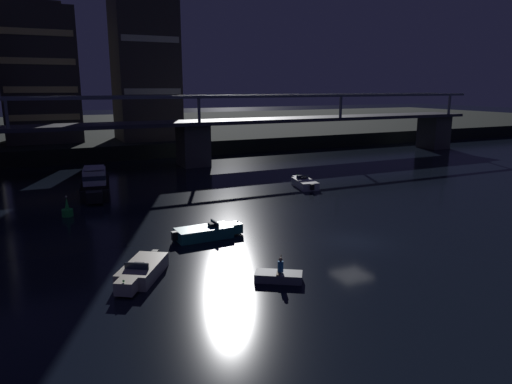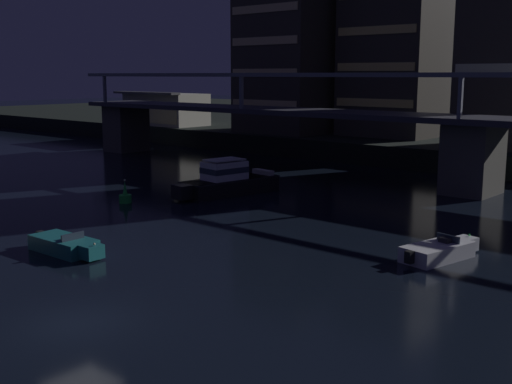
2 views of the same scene
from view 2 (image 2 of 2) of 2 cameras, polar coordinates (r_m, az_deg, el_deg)
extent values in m
plane|color=black|center=(25.57, -15.45, -11.15)|extent=(400.00, 400.00, 0.00)
cube|color=#4C4944|center=(80.28, -11.42, 5.55)|extent=(3.60, 4.40, 5.55)
cube|color=#4C4944|center=(52.83, 18.65, 2.81)|extent=(3.60, 4.40, 5.55)
cube|color=#33333D|center=(52.55, 18.84, 6.05)|extent=(93.12, 6.40, 0.45)
cube|color=slate|center=(49.77, 17.76, 9.86)|extent=(93.12, 0.36, 0.36)
cube|color=slate|center=(55.12, 20.23, 9.71)|extent=(93.12, 0.36, 0.36)
cube|color=slate|center=(78.31, -13.25, 8.90)|extent=(0.30, 0.30, 3.20)
cube|color=slate|center=(61.90, -1.30, 8.86)|extent=(0.30, 0.30, 3.20)
cube|color=slate|center=(49.80, 17.65, 8.02)|extent=(0.30, 0.30, 3.20)
cube|color=#38332D|center=(81.73, 3.86, 11.77)|extent=(10.68, 13.52, 18.13)
cube|color=beige|center=(76.50, 0.67, 7.81)|extent=(9.83, 0.10, 0.90)
cube|color=beige|center=(76.43, 0.67, 10.53)|extent=(9.83, 0.10, 0.90)
cube|color=beige|center=(76.52, 0.68, 13.25)|extent=(9.83, 0.10, 0.90)
cube|color=beige|center=(76.79, 0.69, 15.95)|extent=(9.83, 0.10, 0.90)
cube|color=#38332D|center=(77.38, 12.33, 12.21)|extent=(10.59, 9.24, 19.67)
cube|color=#F2D172|center=(73.36, 10.36, 7.78)|extent=(9.74, 0.10, 0.90)
cube|color=#F2D172|center=(73.30, 10.46, 10.85)|extent=(9.74, 0.10, 0.90)
cube|color=#F2D172|center=(73.45, 10.56, 13.92)|extent=(9.74, 0.10, 0.90)
cube|color=beige|center=(63.52, 20.81, 10.19)|extent=(8.53, 0.10, 0.90)
cube|color=#B2AD9E|center=(92.74, -7.97, 7.28)|extent=(12.00, 6.00, 4.40)
cube|color=#EAD88C|center=(90.81, -9.44, 6.90)|extent=(11.20, 0.10, 2.64)
cube|color=#4C4C51|center=(90.34, -9.76, 8.64)|extent=(12.40, 1.60, 0.30)
cube|color=black|center=(50.54, -2.27, 0.53)|extent=(3.70, 8.29, 1.20)
cube|color=black|center=(47.89, -6.55, 0.02)|extent=(1.57, 1.29, 1.04)
cube|color=black|center=(50.45, -2.27, 1.15)|extent=(3.79, 8.38, 0.10)
cube|color=white|center=(49.97, -2.82, 1.93)|extent=(2.53, 3.46, 1.40)
cube|color=#283342|center=(49.96, -2.82, 1.98)|extent=(2.58, 3.51, 0.44)
cube|color=silver|center=(49.85, -2.83, 2.89)|extent=(2.28, 3.12, 0.08)
cube|color=#B7B2A8|center=(52.56, 0.64, 1.78)|extent=(2.14, 0.89, 0.36)
cube|color=silver|center=(33.86, 15.76, -5.13)|extent=(2.54, 4.19, 0.80)
cube|color=silver|center=(35.75, 18.10, -4.36)|extent=(1.15, 1.08, 0.70)
cube|color=#283342|center=(34.38, 16.67, -3.94)|extent=(1.34, 0.37, 0.36)
cube|color=#262628|center=(34.20, 16.41, -4.11)|extent=(0.63, 0.50, 0.24)
cube|color=black|center=(32.19, 13.43, -5.64)|extent=(0.42, 0.42, 0.60)
sphere|color=#33D84C|center=(35.84, 18.37, -3.63)|extent=(0.12, 0.12, 0.12)
cube|color=#196066|center=(35.42, -16.68, -4.50)|extent=(3.97, 1.93, 0.80)
cube|color=#196066|center=(33.50, -14.36, -5.14)|extent=(0.93, 1.02, 0.70)
cube|color=#283342|center=(34.60, -15.93, -3.82)|extent=(0.15, 1.35, 0.36)
cube|color=#262628|center=(34.81, -16.16, -3.84)|extent=(0.42, 0.57, 0.24)
cube|color=black|center=(37.16, -18.55, -3.75)|extent=(0.37, 0.37, 0.60)
sphere|color=beige|center=(33.19, -14.14, -4.50)|extent=(0.12, 0.12, 0.12)
cylinder|color=green|center=(47.84, -11.50, -0.59)|extent=(0.90, 0.90, 0.60)
cone|color=green|center=(47.70, -11.54, 0.35)|extent=(0.36, 0.36, 1.00)
sphere|color=#F2EAB2|center=(47.61, -11.56, 1.04)|extent=(0.16, 0.16, 0.16)
camera|label=1|loc=(41.47, -66.76, 5.98)|focal=33.02mm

